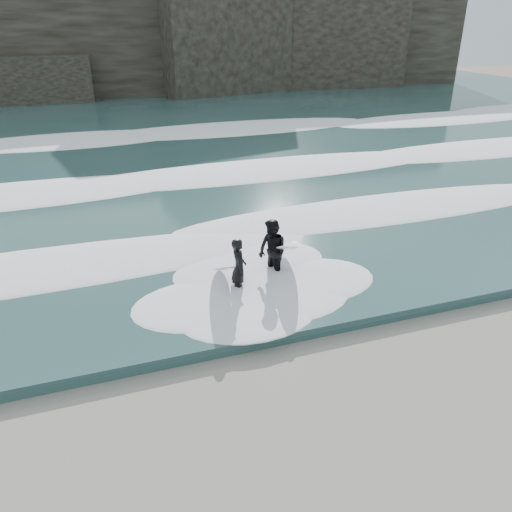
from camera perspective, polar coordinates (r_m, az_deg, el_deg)
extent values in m
plane|color=#896959|center=(9.99, 13.02, -18.94)|extent=(120.00, 120.00, 0.00)
cube|color=#274647|center=(35.73, -12.11, 14.27)|extent=(90.00, 52.00, 0.30)
cube|color=black|center=(52.03, -15.44, 22.80)|extent=(70.00, 9.00, 10.00)
ellipsoid|color=white|center=(16.74, -2.69, 2.79)|extent=(60.00, 3.20, 0.20)
ellipsoid|color=white|center=(23.17, -7.68, 9.21)|extent=(60.00, 4.00, 0.24)
ellipsoid|color=white|center=(31.78, -11.14, 13.53)|extent=(60.00, 4.80, 0.30)
imported|color=black|center=(13.35, -1.97, -1.35)|extent=(0.50, 0.67, 1.69)
ellipsoid|color=white|center=(13.28, -3.68, -1.39)|extent=(0.76, 1.97, 1.09)
imported|color=black|center=(14.03, 1.87, 0.48)|extent=(0.95, 1.08, 1.87)
ellipsoid|color=white|center=(14.14, 3.47, 0.96)|extent=(1.21, 2.20, 1.09)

